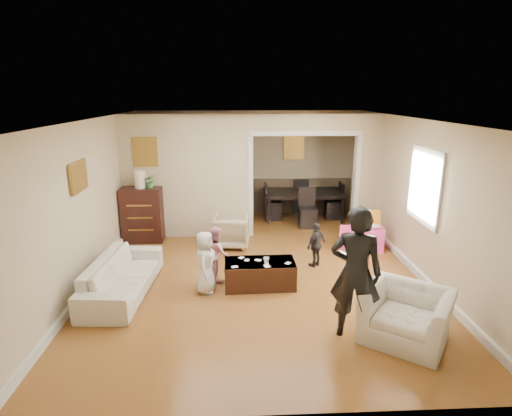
{
  "coord_description": "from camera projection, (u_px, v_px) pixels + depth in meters",
  "views": [
    {
      "loc": [
        -0.33,
        -6.77,
        3.01
      ],
      "look_at": [
        0.0,
        0.2,
        1.05
      ],
      "focal_mm": 28.78,
      "sensor_mm": 36.0,
      "label": 1
    }
  ],
  "objects": [
    {
      "name": "floor",
      "position": [
        257.0,
        267.0,
        7.34
      ],
      "size": [
        7.0,
        7.0,
        0.0
      ],
      "primitive_type": "plane",
      "color": "#A4622A",
      "rests_on": "ground"
    },
    {
      "name": "partition_left",
      "position": [
        187.0,
        177.0,
        8.66
      ],
      "size": [
        2.75,
        0.18,
        2.6
      ],
      "primitive_type": "cube",
      "color": "#C0B28C",
      "rests_on": "ground"
    },
    {
      "name": "partition_right",
      "position": [
        367.0,
        175.0,
        8.83
      ],
      "size": [
        0.55,
        0.18,
        2.6
      ],
      "primitive_type": "cube",
      "color": "#C0B28C",
      "rests_on": "ground"
    },
    {
      "name": "partition_header",
      "position": [
        305.0,
        122.0,
        8.46
      ],
      "size": [
        2.22,
        0.18,
        0.35
      ],
      "primitive_type": "cube",
      "color": "#C0B28C",
      "rests_on": "partition_right"
    },
    {
      "name": "window_pane",
      "position": [
        425.0,
        186.0,
        6.66
      ],
      "size": [
        0.03,
        0.95,
        1.1
      ],
      "primitive_type": "cube",
      "color": "white",
      "rests_on": "ground"
    },
    {
      "name": "framed_art_partition",
      "position": [
        145.0,
        152.0,
        8.37
      ],
      "size": [
        0.45,
        0.03,
        0.55
      ],
      "primitive_type": "cube",
      "color": "brown",
      "rests_on": "partition_left"
    },
    {
      "name": "framed_art_sofa_wall",
      "position": [
        78.0,
        177.0,
        6.15
      ],
      "size": [
        0.03,
        0.55,
        0.4
      ],
      "primitive_type": "cube",
      "color": "brown"
    },
    {
      "name": "framed_art_alcove",
      "position": [
        294.0,
        147.0,
        10.24
      ],
      "size": [
        0.45,
        0.03,
        0.55
      ],
      "primitive_type": "cube",
      "color": "brown"
    },
    {
      "name": "sofa",
      "position": [
        123.0,
        276.0,
        6.34
      ],
      "size": [
        0.91,
        2.04,
        0.58
      ],
      "primitive_type": "imported",
      "rotation": [
        0.0,
        0.0,
        1.51
      ],
      "color": "silver",
      "rests_on": "ground"
    },
    {
      "name": "armchair_back",
      "position": [
        232.0,
        231.0,
        8.28
      ],
      "size": [
        0.73,
        0.75,
        0.64
      ],
      "primitive_type": "imported",
      "rotation": [
        0.0,
        0.0,
        3.06
      ],
      "color": "tan",
      "rests_on": "ground"
    },
    {
      "name": "armchair_front",
      "position": [
        406.0,
        315.0,
        5.12
      ],
      "size": [
        1.35,
        1.32,
        0.66
      ],
      "primitive_type": "imported",
      "rotation": [
        0.0,
        0.0,
        -0.63
      ],
      "color": "silver",
      "rests_on": "ground"
    },
    {
      "name": "dresser",
      "position": [
        143.0,
        214.0,
        8.55
      ],
      "size": [
        0.83,
        0.47,
        1.14
      ],
      "primitive_type": "cube",
      "color": "black",
      "rests_on": "ground"
    },
    {
      "name": "table_lamp",
      "position": [
        140.0,
        179.0,
        8.34
      ],
      "size": [
        0.22,
        0.22,
        0.36
      ],
      "primitive_type": "cylinder",
      "color": "#FEEBCF",
      "rests_on": "dresser"
    },
    {
      "name": "potted_plant",
      "position": [
        150.0,
        181.0,
        8.36
      ],
      "size": [
        0.25,
        0.22,
        0.28
      ],
      "primitive_type": "imported",
      "color": "#356E31",
      "rests_on": "dresser"
    },
    {
      "name": "coffee_table",
      "position": [
        260.0,
        274.0,
        6.59
      ],
      "size": [
        1.14,
        0.6,
        0.42
      ],
      "primitive_type": "cube",
      "rotation": [
        0.0,
        0.0,
        0.03
      ],
      "color": "#361B11",
      "rests_on": "ground"
    },
    {
      "name": "coffee_cup",
      "position": [
        266.0,
        260.0,
        6.47
      ],
      "size": [
        0.1,
        0.1,
        0.09
      ],
      "primitive_type": "imported",
      "rotation": [
        0.0,
        0.0,
        0.03
      ],
      "color": "silver",
      "rests_on": "coffee_table"
    },
    {
      "name": "play_table",
      "position": [
        369.0,
        238.0,
        8.15
      ],
      "size": [
        0.55,
        0.55,
        0.48
      ],
      "primitive_type": "cube",
      "rotation": [
        0.0,
        0.0,
        -0.13
      ],
      "color": "#FF43A6",
      "rests_on": "ground"
    },
    {
      "name": "cereal_box",
      "position": [
        375.0,
        217.0,
        8.15
      ],
      "size": [
        0.21,
        0.1,
        0.3
      ],
      "primitive_type": "cube",
      "rotation": [
        0.0,
        0.0,
        -0.13
      ],
      "color": "yellow",
      "rests_on": "play_table"
    },
    {
      "name": "cyan_cup",
      "position": [
        366.0,
        225.0,
        8.02
      ],
      "size": [
        0.08,
        0.08,
        0.08
      ],
      "primitive_type": "cylinder",
      "color": "#27C2C5",
      "rests_on": "play_table"
    },
    {
      "name": "toy_block",
      "position": [
        362.0,
        223.0,
        8.19
      ],
      "size": [
        0.09,
        0.08,
        0.05
      ],
      "primitive_type": "cube",
      "rotation": [
        0.0,
        0.0,
        0.22
      ],
      "color": "red",
      "rests_on": "play_table"
    },
    {
      "name": "play_bowl",
      "position": [
        374.0,
        227.0,
        7.96
      ],
      "size": [
        0.24,
        0.24,
        0.05
      ],
      "primitive_type": "imported",
      "rotation": [
        0.0,
        0.0,
        -0.13
      ],
      "color": "silver",
      "rests_on": "play_table"
    },
    {
      "name": "dining_table",
      "position": [
        303.0,
        205.0,
        10.1
      ],
      "size": [
        1.96,
        1.11,
        0.68
      ],
      "primitive_type": "imported",
      "rotation": [
        0.0,
        0.0,
        -0.01
      ],
      "color": "black",
      "rests_on": "ground"
    },
    {
      "name": "adult_person",
      "position": [
        356.0,
        273.0,
        5.06
      ],
      "size": [
        0.74,
        0.61,
        1.73
      ],
      "primitive_type": "imported",
      "rotation": [
        0.0,
        0.0,
        2.79
      ],
      "color": "black",
      "rests_on": "ground"
    },
    {
      "name": "child_kneel_a",
      "position": [
        205.0,
        262.0,
        6.33
      ],
      "size": [
        0.38,
        0.52,
        0.99
      ],
      "primitive_type": "imported",
      "rotation": [
        0.0,
        0.0,
        1.43
      ],
      "color": "silver",
      "rests_on": "ground"
    },
    {
      "name": "child_kneel_b",
      "position": [
        217.0,
        253.0,
        6.77
      ],
      "size": [
        0.49,
        0.54,
        0.92
      ],
      "primitive_type": "imported",
      "rotation": [
        0.0,
        0.0,
        1.95
      ],
      "color": "pink",
      "rests_on": "ground"
    },
    {
      "name": "child_toddler",
      "position": [
        316.0,
        245.0,
        7.3
      ],
      "size": [
        0.49,
        0.47,
        0.82
      ],
      "primitive_type": "imported",
      "rotation": [
        0.0,
        0.0,
        -2.41
      ],
      "color": "black",
      "rests_on": "ground"
    },
    {
      "name": "craft_papers",
      "position": [
        258.0,
        263.0,
        6.49
      ],
      "size": [
        0.96,
        0.48,
        0.0
      ],
      "color": "white",
      "rests_on": "coffee_table"
    }
  ]
}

